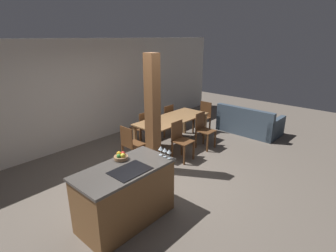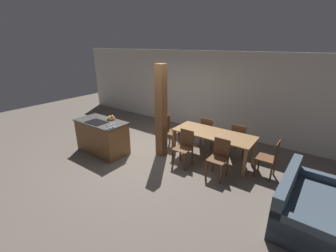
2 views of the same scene
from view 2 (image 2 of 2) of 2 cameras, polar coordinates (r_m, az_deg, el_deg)
name	(u,v)px [view 2 (image 2 of 2)]	position (r m, az deg, el deg)	size (l,w,h in m)	color
ground_plane	(146,156)	(6.28, -5.55, -7.54)	(16.00, 16.00, 0.00)	#665B51
wall_back	(198,91)	(8.02, 7.64, 8.81)	(11.20, 0.08, 2.70)	silver
kitchen_island	(102,136)	(6.58, -16.33, -2.54)	(1.48, 0.76, 0.93)	brown
fruit_bowl	(111,118)	(6.43, -14.28, 2.02)	(0.22, 0.22, 0.11)	#99704C
wine_glass_near	(107,125)	(5.70, -15.15, 0.36)	(0.08, 0.08, 0.15)	silver
wine_glass_middle	(110,124)	(5.75, -14.46, 0.61)	(0.08, 0.08, 0.15)	silver
wine_glass_far	(113,123)	(5.81, -13.78, 0.85)	(0.08, 0.08, 0.15)	silver
dining_table	(213,136)	(5.90, 11.40, -2.61)	(2.07, 0.85, 0.76)	olive
dining_chair_near_left	(184,147)	(5.64, 4.13, -5.32)	(0.40, 0.40, 0.91)	brown
dining_chair_near_right	(219,157)	(5.27, 12.81, -7.79)	(0.40, 0.40, 0.91)	brown
dining_chair_far_left	(208,131)	(6.70, 10.10, -1.35)	(0.40, 0.40, 0.91)	brown
dining_chair_far_right	(239,139)	(6.39, 17.59, -3.13)	(0.40, 0.40, 0.91)	brown
dining_chair_head_end	(169,131)	(6.62, 0.26, -1.28)	(0.40, 0.40, 0.91)	brown
dining_chair_foot_end	(270,158)	(5.61, 24.44, -7.42)	(0.40, 0.40, 0.91)	brown
couch	(307,207)	(4.75, 31.80, -17.08)	(0.98, 1.75, 0.82)	#3D4C5B
timber_post	(161,112)	(5.88, -1.74, 3.54)	(0.23, 0.23, 2.46)	brown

